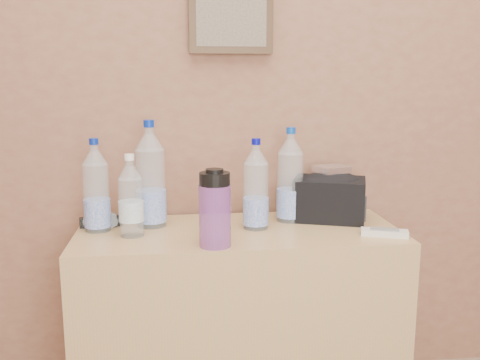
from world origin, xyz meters
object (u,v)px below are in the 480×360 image
at_px(pet_large_c, 290,180).
at_px(sunglasses, 101,222).
at_px(dresser, 239,323).
at_px(pet_small, 131,200).
at_px(pet_large_a, 96,190).
at_px(pet_large_b, 151,180).
at_px(toiletry_bag, 329,196).
at_px(ac_remote, 384,233).
at_px(foil_packet, 331,169).
at_px(nalgene_bottle, 215,209).
at_px(pet_large_d, 256,189).

relative_size(pet_large_c, sunglasses, 2.36).
height_order(dresser, pet_small, pet_small).
distance_m(pet_large_a, pet_large_c, 0.67).
distance_m(pet_large_b, toiletry_bag, 0.64).
bearing_deg(pet_large_c, pet_large_a, -175.97).
xyz_separation_m(pet_large_a, ac_remote, (0.94, -0.18, -0.13)).
bearing_deg(pet_small, toiletry_bag, 10.16).
bearing_deg(foil_packet, dresser, -161.70).
distance_m(dresser, nalgene_bottle, 0.50).
xyz_separation_m(pet_large_c, sunglasses, (-0.67, -0.00, -0.13)).
bearing_deg(toiletry_bag, dresser, -144.91).
height_order(pet_large_d, toiletry_bag, pet_large_d).
height_order(pet_large_a, pet_large_d, pet_large_a).
bearing_deg(sunglasses, toiletry_bag, -7.75).
relative_size(toiletry_bag, foil_packet, 2.25).
distance_m(pet_large_d, nalgene_bottle, 0.24).
xyz_separation_m(nalgene_bottle, toiletry_bag, (0.44, 0.27, -0.03)).
xyz_separation_m(pet_large_d, nalgene_bottle, (-0.15, -0.18, -0.02)).
relative_size(pet_large_c, ac_remote, 2.25).
height_order(dresser, pet_large_c, pet_large_c).
bearing_deg(pet_small, pet_large_b, 62.55).
relative_size(pet_small, sunglasses, 1.89).
distance_m(pet_large_c, toiletry_bag, 0.16).
height_order(dresser, pet_large_d, pet_large_d).
relative_size(pet_large_a, pet_large_b, 0.85).
height_order(pet_large_b, ac_remote, pet_large_b).
height_order(pet_small, toiletry_bag, pet_small).
height_order(pet_large_b, pet_large_d, pet_large_b).
bearing_deg(sunglasses, pet_large_c, -7.83).
bearing_deg(pet_large_a, pet_large_b, 12.03).
xyz_separation_m(nalgene_bottle, ac_remote, (0.56, 0.04, -0.11)).
distance_m(pet_small, nalgene_bottle, 0.30).
height_order(pet_large_a, nalgene_bottle, pet_large_a).
xyz_separation_m(pet_large_a, nalgene_bottle, (0.38, -0.22, -0.02)).
height_order(pet_large_a, foil_packet, pet_large_a).
bearing_deg(pet_large_a, toiletry_bag, 3.44).
xyz_separation_m(pet_large_b, sunglasses, (-0.17, 0.01, -0.14)).
bearing_deg(foil_packet, pet_large_b, -177.25).
bearing_deg(pet_large_c, dresser, -154.18).
bearing_deg(dresser, pet_small, -175.50).
height_order(ac_remote, toiletry_bag, toiletry_bag).
bearing_deg(ac_remote, pet_large_b, -176.85).
xyz_separation_m(pet_large_d, foil_packet, (0.29, 0.11, 0.05)).
bearing_deg(pet_large_d, sunglasses, 171.42).
relative_size(pet_large_d, toiletry_bag, 1.24).
height_order(pet_large_c, foil_packet, pet_large_c).
relative_size(pet_small, ac_remote, 1.79).
relative_size(pet_large_c, foil_packet, 3.03).
relative_size(pet_large_a, pet_small, 1.16).
height_order(pet_small, foil_packet, pet_small).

